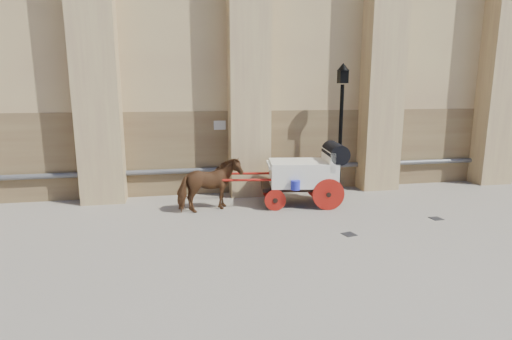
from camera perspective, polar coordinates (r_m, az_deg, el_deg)
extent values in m
plane|color=gray|center=(11.48, 7.19, -7.71)|extent=(90.00, 90.00, 0.00)
cube|color=olive|center=(15.60, 9.59, 2.96)|extent=(44.00, 0.35, 3.00)
cylinder|color=#59595B|center=(15.45, 9.86, 0.62)|extent=(42.00, 0.18, 0.18)
cube|color=beige|center=(14.39, -5.21, 6.39)|extent=(0.42, 0.04, 0.32)
imported|color=brown|center=(12.48, -6.65, -2.17)|extent=(2.14, 1.44, 1.66)
cube|color=black|center=(13.26, 6.13, -2.30)|extent=(2.60, 1.48, 0.13)
cube|color=white|center=(13.18, 6.65, -0.41)|extent=(2.31, 1.70, 0.78)
cube|color=white|center=(13.26, 10.28, 1.53)|extent=(0.38, 1.41, 0.62)
cube|color=white|center=(13.01, 2.54, 0.76)|extent=(0.57, 1.28, 0.11)
cylinder|color=black|center=(13.27, 11.26, 2.48)|extent=(0.83, 1.48, 0.63)
cylinder|color=#AA180F|center=(12.78, 10.31, -3.47)|extent=(1.01, 0.22, 1.01)
cylinder|color=#AA180F|center=(14.10, 9.09, -2.03)|extent=(1.01, 0.22, 1.01)
cylinder|color=#AA180F|center=(12.57, 2.77, -4.34)|extent=(0.67, 0.17, 0.67)
cylinder|color=#AA180F|center=(13.90, 2.26, -2.80)|extent=(0.67, 0.17, 0.67)
cylinder|color=#AA180F|center=(12.55, -1.87, -1.45)|extent=(2.67, 0.48, 0.08)
cylinder|color=#AA180F|center=(13.54, -1.91, -0.51)|extent=(2.67, 0.48, 0.08)
cylinder|color=#262EC7|center=(12.42, 5.66, -2.17)|extent=(0.29, 0.29, 0.29)
cylinder|color=black|center=(14.63, 11.93, 4.15)|extent=(0.13, 0.13, 3.92)
cone|color=black|center=(14.95, 11.66, -2.57)|extent=(0.39, 0.39, 0.39)
cube|color=black|center=(14.53, 12.30, 12.92)|extent=(0.31, 0.31, 0.46)
cone|color=black|center=(14.54, 12.36, 14.21)|extent=(0.44, 0.44, 0.26)
cube|color=black|center=(10.90, 13.15, -8.93)|extent=(0.39, 0.39, 0.01)
cube|color=black|center=(13.01, 24.34, -6.33)|extent=(0.34, 0.34, 0.01)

